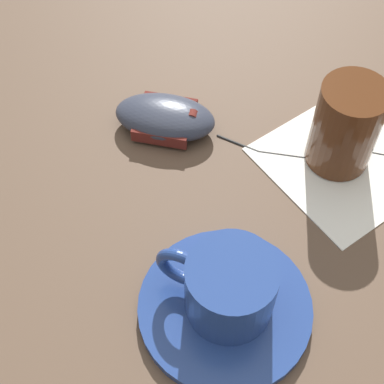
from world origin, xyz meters
name	(u,v)px	position (x,y,z in m)	size (l,w,h in m)	color
ground_plane	(267,192)	(0.00, 0.00, 0.00)	(3.00, 3.00, 0.00)	brown
saucer	(225,308)	(-0.11, 0.08, 0.01)	(0.15, 0.15, 0.01)	navy
coffee_cup	(228,287)	(-0.11, 0.08, 0.04)	(0.08, 0.09, 0.06)	navy
computer_mouse	(165,117)	(0.11, 0.08, 0.02)	(0.10, 0.12, 0.03)	#2D3342
napkin_under_glass	(344,161)	(0.01, -0.09, 0.00)	(0.15, 0.15, 0.00)	silver
drinking_glass	(346,126)	(0.02, -0.08, 0.05)	(0.07, 0.07, 0.10)	#4C2814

